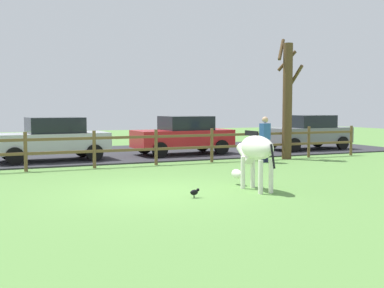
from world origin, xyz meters
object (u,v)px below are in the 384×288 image
bare_tree (287,99)px  zebra (255,152)px  crow_on_grass (195,192)px  parked_car_red (183,135)px  parked_car_grey (307,132)px  visitor_right_of_tree (265,137)px  parked_car_silver (52,139)px

bare_tree → zebra: bare_tree is taller
crow_on_grass → parked_car_red: bearing=69.3°
crow_on_grass → parked_car_red: 9.29m
zebra → parked_car_grey: 11.28m
crow_on_grass → visitor_right_of_tree: 7.23m
parked_car_grey → visitor_right_of_tree: visitor_right_of_tree is taller
parked_car_grey → visitor_right_of_tree: size_ratio=2.48×
crow_on_grass → parked_car_grey: parked_car_grey is taller
parked_car_silver → zebra: bearing=-65.5°
parked_car_silver → visitor_right_of_tree: size_ratio=2.51×
bare_tree → parked_car_silver: bare_tree is taller
crow_on_grass → parked_car_silver: parked_car_silver is taller
zebra → visitor_right_of_tree: (3.30, 4.86, -0.02)m
zebra → crow_on_grass: size_ratio=8.99×
zebra → parked_car_red: size_ratio=0.47×
parked_car_grey → parked_car_red: bearing=179.2°
bare_tree → crow_on_grass: size_ratio=21.29×
bare_tree → visitor_right_of_tree: bearing=-153.8°
parked_car_silver → parked_car_grey: (11.35, 0.24, 0.00)m
crow_on_grass → bare_tree: bearing=42.5°
parked_car_silver → parked_car_grey: same height
parked_car_red → parked_car_grey: (6.10, -0.08, 0.00)m
crow_on_grass → visitor_right_of_tree: visitor_right_of_tree is taller
parked_car_grey → crow_on_grass: bearing=-137.5°
zebra → visitor_right_of_tree: visitor_right_of_tree is taller
zebra → parked_car_silver: (-3.66, 8.03, -0.08)m
bare_tree → parked_car_grey: 4.28m
parked_car_silver → parked_car_red: bearing=3.5°
parked_car_silver → parked_car_grey: bearing=1.2°
bare_tree → visitor_right_of_tree: bare_tree is taller
parked_car_red → parked_car_grey: 6.10m
parked_car_red → visitor_right_of_tree: size_ratio=2.49×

